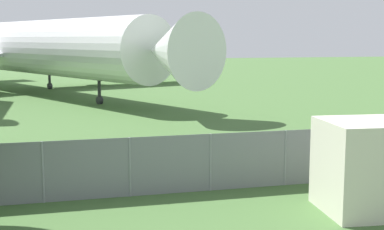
# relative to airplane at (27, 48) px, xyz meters

# --- Properties ---
(perimeter_fence) EXTENTS (56.07, 0.07, 1.83)m
(perimeter_fence) POSITION_rel_airplane_xyz_m (4.53, -34.39, -3.06)
(perimeter_fence) COLOR gray
(perimeter_fence) RESTS_ON ground
(airplane) EXTENTS (34.76, 42.90, 13.19)m
(airplane) POSITION_rel_airplane_xyz_m (0.00, 0.00, 0.00)
(airplane) COLOR white
(airplane) RESTS_ON ground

